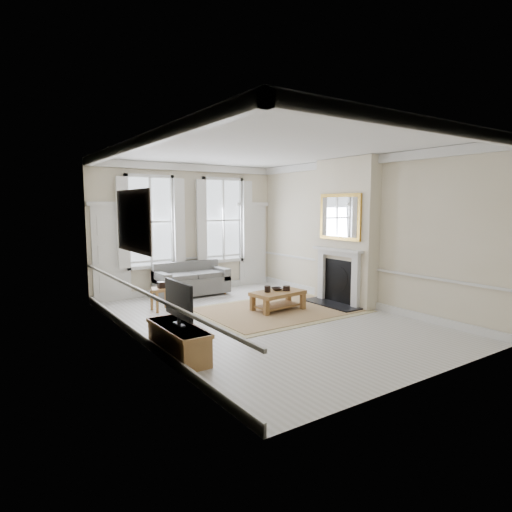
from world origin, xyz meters
TOP-DOWN VIEW (x-y plane):
  - floor at (0.00, 0.00)m, footprint 7.20×7.20m
  - ceiling at (0.00, 0.00)m, footprint 7.20×7.20m
  - back_wall at (0.00, 3.60)m, footprint 5.20×0.00m
  - left_wall at (-2.60, 0.00)m, footprint 0.00×7.20m
  - right_wall at (2.60, 0.00)m, footprint 0.00×7.20m
  - window_left at (-1.05, 3.55)m, footprint 1.26×0.20m
  - window_right at (1.05, 3.55)m, footprint 1.26×0.20m
  - door_left at (-2.05, 3.56)m, footprint 0.90×0.08m
  - door_right at (2.05, 3.56)m, footprint 0.90×0.08m
  - painting at (-2.56, 0.30)m, footprint 0.05×1.66m
  - chimney_breast at (2.43, 0.20)m, footprint 0.35×1.70m
  - hearth at (2.00, 0.20)m, footprint 0.55×1.50m
  - fireplace at (2.20, 0.20)m, footprint 0.21×1.45m
  - mirror at (2.21, 0.20)m, footprint 0.06×1.26m
  - sofa at (-0.18, 3.11)m, footprint 1.83×0.89m
  - side_table at (-1.43, 1.97)m, footprint 0.50×0.50m
  - rug at (0.69, 0.51)m, footprint 3.50×2.60m
  - coffee_table at (0.69, 0.51)m, footprint 1.23×0.80m
  - ceramic_pot_a at (0.44, 0.56)m, footprint 0.14×0.14m
  - ceramic_pot_b at (0.89, 0.46)m, footprint 0.15×0.15m
  - bowl at (0.74, 0.61)m, footprint 0.29×0.29m
  - tv_stand at (-2.34, -0.97)m, footprint 0.45×1.39m
  - tv at (-2.32, -0.97)m, footprint 0.08×0.90m

SIDE VIEW (x-z plane):
  - floor at x=0.00m, z-range 0.00..0.00m
  - rug at x=0.69m, z-range 0.00..0.02m
  - hearth at x=2.00m, z-range 0.00..0.05m
  - tv_stand at x=-2.34m, z-range 0.00..0.49m
  - coffee_table at x=0.69m, z-range 0.14..0.57m
  - sofa at x=-0.18m, z-range -0.07..0.79m
  - side_table at x=-1.43m, z-range 0.14..0.65m
  - bowl at x=0.74m, z-range 0.43..0.50m
  - ceramic_pot_b at x=0.89m, z-range 0.43..0.54m
  - ceramic_pot_a at x=0.44m, z-range 0.43..0.57m
  - fireplace at x=2.20m, z-range 0.07..1.40m
  - tv at x=-2.32m, z-range 0.55..1.23m
  - door_left at x=-2.05m, z-range 0.00..2.30m
  - door_right at x=2.05m, z-range 0.00..2.30m
  - back_wall at x=0.00m, z-range -0.90..4.30m
  - left_wall at x=-2.60m, z-range -1.90..5.30m
  - right_wall at x=2.60m, z-range -1.90..5.30m
  - chimney_breast at x=2.43m, z-range 0.01..3.39m
  - window_left at x=-1.05m, z-range 0.80..3.00m
  - window_right at x=1.05m, z-range 0.80..3.00m
  - painting at x=-2.56m, z-range 1.52..2.58m
  - mirror at x=2.21m, z-range 1.52..2.58m
  - ceiling at x=0.00m, z-range 3.40..3.40m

